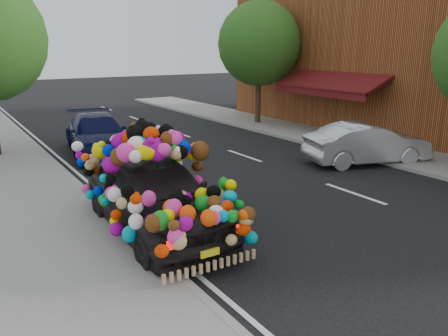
{
  "coord_description": "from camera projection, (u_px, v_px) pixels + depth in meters",
  "views": [
    {
      "loc": [
        -5.25,
        -7.26,
        3.72
      ],
      "look_at": [
        -0.27,
        0.38,
        1.2
      ],
      "focal_mm": 35.0,
      "sensor_mm": 36.0,
      "label": 1
    }
  ],
  "objects": [
    {
      "name": "sidewalk",
      "position": [
        36.0,
        273.0,
        7.34
      ],
      "size": [
        4.0,
        60.0,
        0.12
      ],
      "primitive_type": "cube",
      "color": "gray",
      "rests_on": "ground"
    },
    {
      "name": "ground",
      "position": [
        244.0,
        223.0,
        9.62
      ],
      "size": [
        100.0,
        100.0,
        0.0
      ],
      "primitive_type": "plane",
      "color": "black",
      "rests_on": "ground"
    },
    {
      "name": "plush_art_car",
      "position": [
        153.0,
        178.0,
        8.91
      ],
      "size": [
        2.41,
        4.94,
        2.24
      ],
      "rotation": [
        0.0,
        0.0,
        -0.04
      ],
      "color": "black",
      "rests_on": "ground"
    },
    {
      "name": "lane_markings",
      "position": [
        355.0,
        194.0,
        11.51
      ],
      "size": [
        6.0,
        50.0,
        0.01
      ],
      "primitive_type": null,
      "color": "silver",
      "rests_on": "ground"
    },
    {
      "name": "silver_hatchback",
      "position": [
        367.0,
        144.0,
        14.35
      ],
      "size": [
        4.33,
        2.67,
        1.35
      ],
      "primitive_type": "imported",
      "rotation": [
        0.0,
        0.0,
        1.24
      ],
      "color": "#B2B4B9",
      "rests_on": "ground"
    },
    {
      "name": "tree_far_b",
      "position": [
        259.0,
        44.0,
        20.86
      ],
      "size": [
        4.0,
        4.0,
        5.9
      ],
      "color": "#332114",
      "rests_on": "ground"
    },
    {
      "name": "navy_sedan",
      "position": [
        97.0,
        134.0,
        15.8
      ],
      "size": [
        2.7,
        5.03,
        1.39
      ],
      "primitive_type": "imported",
      "rotation": [
        0.0,
        0.0,
        -0.16
      ],
      "color": "#070C32",
      "rests_on": "ground"
    },
    {
      "name": "footpath_far",
      "position": [
        375.0,
        149.0,
        16.34
      ],
      "size": [
        3.0,
        40.0,
        0.12
      ],
      "primitive_type": "cube",
      "color": "gray",
      "rests_on": "ground"
    },
    {
      "name": "kerb",
      "position": [
        144.0,
        245.0,
        8.36
      ],
      "size": [
        0.15,
        60.0,
        0.13
      ],
      "primitive_type": "cube",
      "color": "gray",
      "rests_on": "ground"
    }
  ]
}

